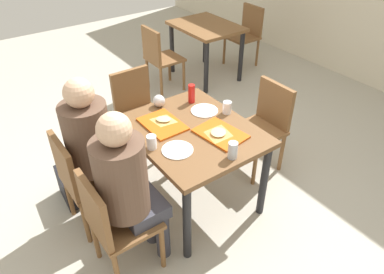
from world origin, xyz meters
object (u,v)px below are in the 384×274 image
Objects in this scene: person_in_red at (94,143)px; chair_far_side at (265,122)px; plastic_cup_a at (227,108)px; pizza_slice_a at (163,120)px; condiment_bottle at (192,94)px; plastic_cup_b at (152,142)px; foil_bundle at (159,101)px; tray_red_far at (220,134)px; background_table at (206,34)px; background_chair_far at (247,32)px; chair_left_end at (137,107)px; main_table at (192,140)px; chair_near_right at (112,221)px; handbag at (71,186)px; paper_plate_center at (204,111)px; paper_plate_near_edge at (177,150)px; chair_near_left at (81,177)px; tray_red_near at (162,124)px; soda_can at (233,150)px; person_in_brown_jacket at (128,183)px; pizza_slice_b at (218,133)px; background_chair_near at (159,55)px.

chair_far_side is at bearing 80.23° from person_in_red.
chair_far_side is 0.53m from plastic_cup_a.
pizza_slice_a is 1.29× the size of condiment_bottle.
plastic_cup_b is 1.00× the size of foil_bundle.
plastic_cup_a reaches higher than tray_red_far.
plastic_cup_a is at bearing -33.32° from background_table.
background_chair_far is (-1.59, 2.96, -0.25)m from person_in_red.
chair_left_end reaches higher than tray_red_far.
background_table is at bearing 139.82° from main_table.
chair_near_right and chair_left_end have the same top height.
plastic_cup_b reaches higher than pizza_slice_a.
handbag is at bearing -70.69° from chair_left_end.
paper_plate_center is 2.20× the size of plastic_cup_a.
condiment_bottle is at bearing -119.92° from chair_far_side.
tray_red_far is at bearing 85.97° from paper_plate_near_edge.
chair_near_left is 0.49m from handbag.
chair_near_left is 0.92× the size of background_table.
main_table is 0.86m from chair_near_right.
soda_can reaches higher than tray_red_near.
person_in_brown_jacket is 3.45× the size of tray_red_far.
tray_red_far is 0.03m from pizza_slice_b.
pizza_slice_a is 2.07× the size of plastic_cup_a.
tray_red_near is 1.00× the size of tray_red_far.
condiment_bottle reaches higher than background_chair_far.
soda_can reaches higher than tray_red_far.
tray_red_near is (0.08, 0.66, 0.25)m from chair_near_left.
tray_red_near and tray_red_far have the same top height.
chair_near_right is 0.58m from plastic_cup_b.
tray_red_near is at bearing 165.59° from paper_plate_near_edge.
plastic_cup_a is at bearing 128.87° from pizza_slice_b.
chair_near_left is 3.48m from background_chair_far.
background_chair_near reaches higher than background_table.
pizza_slice_b is at bearing 49.82° from handbag.
tray_red_far is (0.18, 0.13, 0.11)m from main_table.
chair_near_left is at bearing -101.08° from plastic_cup_a.
soda_can is (1.33, 0.02, 0.30)m from chair_left_end.
chair_near_left and chair_far_side have the same top height.
paper_plate_center is at bearing -104.87° from chair_far_side.
person_in_red is 0.60m from paper_plate_near_edge.
handbag is at bearing -113.09° from paper_plate_center.
tray_red_far is (-0.08, 0.94, 0.25)m from chair_near_right.
pizza_slice_a reaches higher than paper_plate_near_edge.
condiment_bottle is (-0.31, -0.13, 0.03)m from plastic_cup_a.
soda_can reaches higher than foil_bundle.
plastic_cup_b is (0.28, 0.45, 0.29)m from chair_near_left.
main_table is 0.86m from chair_near_left.
pizza_slice_a is at bearing -148.59° from main_table.
person_in_red reaches higher than background_table.
chair_far_side is at bearing 98.94° from chair_near_right.
plastic_cup_b is (-0.23, 0.31, 0.04)m from person_in_brown_jacket.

